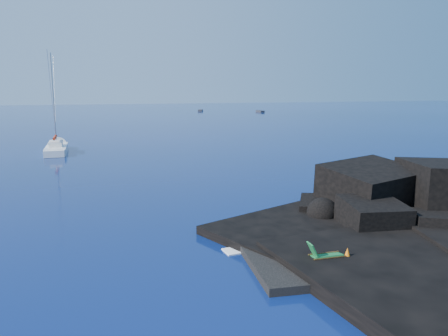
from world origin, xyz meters
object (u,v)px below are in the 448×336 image
Objects in this scene: marker_cone at (347,255)px; sailboat at (57,152)px; distant_boat_b at (260,112)px; sunbather at (319,241)px; deck_chair at (327,251)px; distant_boat_a at (201,111)px.

sailboat is at bearing 108.94° from marker_cone.
distant_boat_b is (56.67, 74.93, 0.00)m from sailboat.
sailboat reaches higher than sunbather.
deck_chair is 0.36× the size of distant_boat_b.
marker_cone reaches higher than sunbather.
marker_cone is (13.79, -40.20, 0.66)m from sailboat.
sunbather is at bearing -82.05° from distant_boat_a.
marker_cone is at bearing -112.20° from distant_boat_b.
sailboat is 93.95m from distant_boat_b.
sailboat is 18.70× the size of marker_cone.
marker_cone is 0.15× the size of distant_boat_a.
sailboat is at bearing -128.88° from distant_boat_b.
deck_chair is (12.94, -40.00, 0.86)m from sailboat.
sunbather is 126.93m from distant_boat_a.
deck_chair is at bearing -82.19° from distant_boat_a.
distant_boat_a is (27.00, 126.20, -0.86)m from deck_chair.
deck_chair is 129.06m from distant_boat_a.
sailboat is 40.38m from sunbather.
deck_chair is 0.35× the size of distant_boat_a.
marker_cone is at bearing -70.94° from sailboat.
sunbather is at bearing 71.41° from deck_chair.
sailboat is 42.04m from deck_chair.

